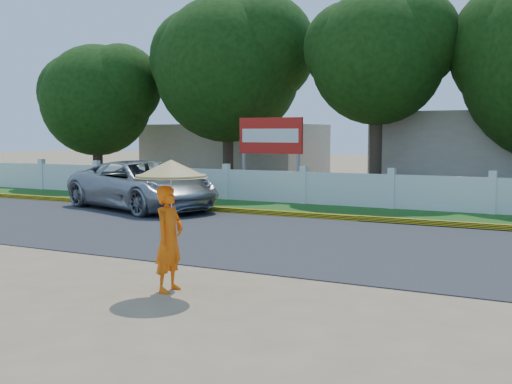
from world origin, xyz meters
TOP-DOWN VIEW (x-y plane):
  - ground at (0.00, 0.00)m, footprint 120.00×120.00m
  - road at (0.00, 4.50)m, footprint 60.00×7.00m
  - grass_verge at (0.00, 9.75)m, footprint 60.00×3.50m
  - curb at (0.00, 8.05)m, footprint 40.00×0.18m
  - fence at (0.00, 11.20)m, footprint 40.00×0.10m
  - building_far at (-10.00, 19.00)m, footprint 8.00×5.00m
  - vehicle at (-6.88, 7.50)m, footprint 6.04×4.17m
  - monk_with_parasol at (-0.07, -0.66)m, footprint 1.10×1.10m
  - billboard at (-4.78, 12.30)m, footprint 2.50×0.13m
  - tree_row at (-0.82, 14.45)m, footprint 29.26×7.62m

SIDE VIEW (x-z plane):
  - ground at x=0.00m, z-range 0.00..0.00m
  - road at x=0.00m, z-range 0.00..0.02m
  - grass_verge at x=0.00m, z-range 0.00..0.03m
  - curb at x=0.00m, z-range 0.00..0.16m
  - fence at x=0.00m, z-range 0.00..1.10m
  - vehicle at x=-6.88m, z-range 0.00..1.53m
  - monk_with_parasol at x=-0.07m, z-range 0.30..2.31m
  - building_far at x=-10.00m, z-range 0.00..2.80m
  - billboard at x=-4.78m, z-range 0.67..3.62m
  - tree_row at x=-0.82m, z-range 0.63..8.75m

